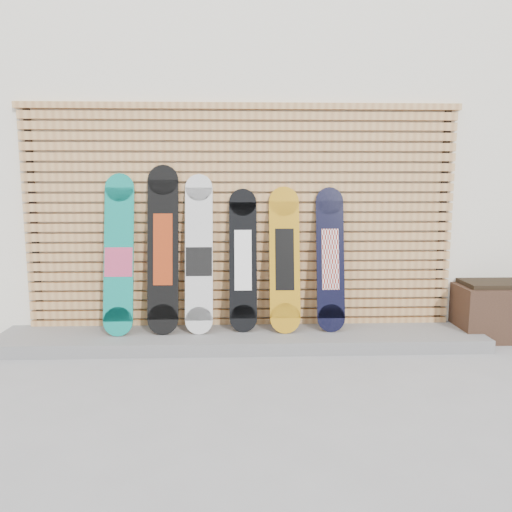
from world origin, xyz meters
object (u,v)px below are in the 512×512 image
(snowboard_0, at_px, (119,255))
(snowboard_4, at_px, (285,259))
(snowboard_2, at_px, (199,255))
(snowboard_5, at_px, (330,259))
(snowboard_3, at_px, (243,260))
(snowboard_1, at_px, (163,249))

(snowboard_0, xyz_separation_m, snowboard_4, (1.57, 0.02, -0.05))
(snowboard_2, xyz_separation_m, snowboard_5, (1.26, 0.02, -0.05))
(snowboard_2, xyz_separation_m, snowboard_3, (0.42, 0.03, -0.06))
(snowboard_0, height_order, snowboard_4, snowboard_0)
(snowboard_1, height_order, snowboard_4, snowboard_1)
(snowboard_5, bearing_deg, snowboard_3, 179.07)
(snowboard_1, bearing_deg, snowboard_2, 0.13)
(snowboard_5, bearing_deg, snowboard_4, -178.08)
(snowboard_5, bearing_deg, snowboard_1, -179.40)
(snowboard_0, relative_size, snowboard_3, 1.11)
(snowboard_0, height_order, snowboard_1, snowboard_1)
(snowboard_3, bearing_deg, snowboard_0, -177.76)
(snowboard_1, distance_m, snowboard_3, 0.77)
(snowboard_0, relative_size, snowboard_2, 1.00)
(snowboard_2, distance_m, snowboard_4, 0.82)
(snowboard_3, xyz_separation_m, snowboard_5, (0.84, -0.01, 0.01))
(snowboard_0, bearing_deg, snowboard_5, 0.92)
(snowboard_5, bearing_deg, snowboard_2, -179.28)
(snowboard_2, distance_m, snowboard_3, 0.43)
(snowboard_1, xyz_separation_m, snowboard_4, (1.16, 0.00, -0.10))
(snowboard_2, bearing_deg, snowboard_0, -178.76)
(snowboard_2, relative_size, snowboard_3, 1.10)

